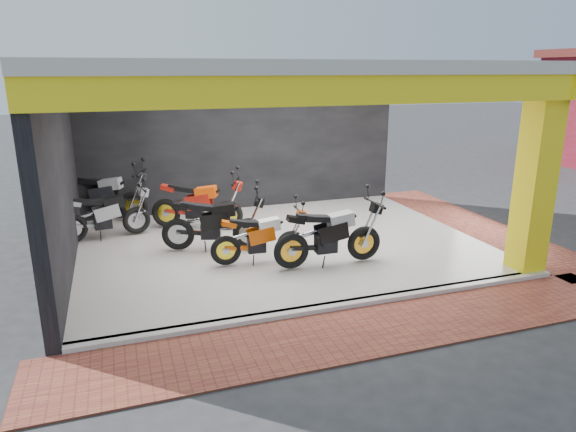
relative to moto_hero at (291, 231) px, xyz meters
name	(u,v)px	position (x,y,z in m)	size (l,w,h in m)	color
ground	(317,284)	(0.15, -0.97, -0.68)	(80.00, 80.00, 0.00)	#2D2D30
showroom_floor	(281,245)	(0.15, 1.03, -0.63)	(8.00, 6.00, 0.10)	white
showroom_ceiling	(281,68)	(0.15, 1.03, 2.92)	(8.40, 6.40, 0.20)	beige
back_wall	(243,144)	(0.15, 4.13, 1.07)	(8.20, 0.20, 3.50)	black
left_wall	(58,178)	(-3.95, 1.03, 1.07)	(0.20, 6.20, 3.50)	black
corner_column	(536,179)	(3.90, -1.72, 1.07)	(0.50, 0.50, 3.50)	yellow
header_beam_front	(348,90)	(0.15, -1.97, 2.62)	(8.40, 0.30, 0.40)	yellow
header_beam_right	(457,82)	(4.15, 1.03, 2.62)	(0.30, 6.40, 0.40)	yellow
floor_kerb	(342,306)	(0.15, -1.99, -0.63)	(8.00, 0.20, 0.10)	white
paver_front	(365,331)	(0.15, -2.77, -0.66)	(9.00, 1.40, 0.03)	#9C4B33
paver_right	(473,225)	(4.95, 1.03, -0.66)	(1.40, 7.00, 0.03)	#9C4B33
moto_hero	(291,231)	(0.00, 0.00, 0.00)	(1.89, 0.70, 1.15)	#E55409
moto_row_a	(364,227)	(1.27, -0.47, 0.09)	(2.20, 0.81, 1.34)	black
moto_row_b	(248,218)	(-0.60, 0.81, 0.08)	(2.15, 0.80, 1.31)	black
moto_row_c	(228,201)	(-0.69, 2.27, 0.10)	(2.20, 0.81, 1.34)	#AF1D12
moto_row_d	(136,207)	(-2.65, 2.58, 0.03)	(2.00, 0.74, 1.22)	#96999D
moto_row_e	(133,192)	(-2.65, 3.64, 0.13)	(2.31, 0.86, 1.41)	black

